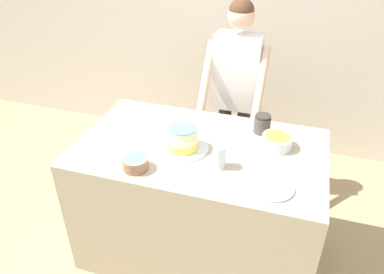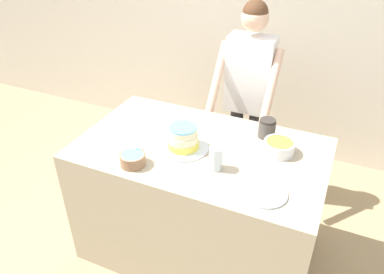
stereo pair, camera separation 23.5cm
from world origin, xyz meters
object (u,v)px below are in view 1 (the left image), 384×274
Objects in this scene: frosting_bowl_orange at (277,141)px; frosting_bowl_blue at (135,163)px; person_baker at (236,82)px; drinking_glass at (219,156)px; stoneware_jar at (262,124)px; ceramic_plate at (272,187)px; cake at (183,140)px.

frosting_bowl_orange is 0.91m from frosting_bowl_blue.
person_baker reaches higher than frosting_bowl_blue.
person_baker is 10.91× the size of frosting_bowl_blue.
drinking_glass is 1.12× the size of stoneware_jar.
frosting_bowl_orange reaches higher than ceramic_plate.
ceramic_plate is at bearing -68.69° from person_baker.
frosting_bowl_orange is 0.44m from drinking_glass.
ceramic_plate is at bearing 4.21° from frosting_bowl_blue.
frosting_bowl_blue is (-0.36, -1.17, -0.07)m from person_baker.
drinking_glass is at bearing -111.30° from stoneware_jar.
drinking_glass is at bearing -83.99° from person_baker.
frosting_bowl_blue is 0.50m from drinking_glass.
frosting_bowl_orange is at bearing 93.15° from ceramic_plate.
frosting_bowl_blue reaches higher than frosting_bowl_orange.
cake is at bearing -100.29° from person_baker.
cake reaches higher than ceramic_plate.
cake is 0.29m from drinking_glass.
ceramic_plate is 0.60m from stoneware_jar.
cake is 0.58m from stoneware_jar.
frosting_bowl_orange is at bearing 46.16° from drinking_glass.
person_baker is at bearing 120.84° from frosting_bowl_orange.
cake reaches higher than stoneware_jar.
person_baker is at bearing 118.63° from stoneware_jar.
ceramic_plate is (0.02, -0.43, -0.04)m from frosting_bowl_orange.
ceramic_plate is 1.90× the size of stoneware_jar.
person_baker is 1.23m from frosting_bowl_blue.
frosting_bowl_orange is 1.26× the size of frosting_bowl_blue.
person_baker is at bearing 96.01° from drinking_glass.
frosting_bowl_orange is 1.50× the size of stoneware_jar.
cake is at bearing -160.78° from frosting_bowl_orange.
frosting_bowl_orange is at bearing 32.05° from frosting_bowl_blue.
cake is at bearing 159.25° from ceramic_plate.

